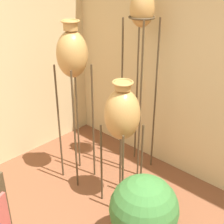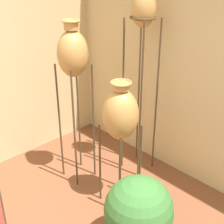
# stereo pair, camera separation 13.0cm
# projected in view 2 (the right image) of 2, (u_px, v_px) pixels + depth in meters

# --- Properties ---
(vase_stand_tall) EXTENTS (0.28, 0.28, 2.10)m
(vase_stand_tall) POSITION_uv_depth(u_px,v_px,m) (143.00, 19.00, 3.06)
(vase_stand_tall) COLOR #473823
(vase_stand_tall) RESTS_ON ground_plane
(vase_stand_medium) EXTENTS (0.31, 0.31, 1.77)m
(vase_stand_medium) POSITION_uv_depth(u_px,v_px,m) (73.00, 56.00, 3.05)
(vase_stand_medium) COLOR #473823
(vase_stand_medium) RESTS_ON ground_plane
(vase_stand_short) EXTENTS (0.34, 0.34, 1.31)m
(vase_stand_short) POSITION_uv_depth(u_px,v_px,m) (121.00, 115.00, 2.87)
(vase_stand_short) COLOR #473823
(vase_stand_short) RESTS_ON ground_plane
(potted_plant) EXTENTS (0.58, 0.58, 0.71)m
(potted_plant) POSITION_uv_depth(u_px,v_px,m) (139.00, 212.00, 2.57)
(potted_plant) COLOR olive
(potted_plant) RESTS_ON ground_plane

